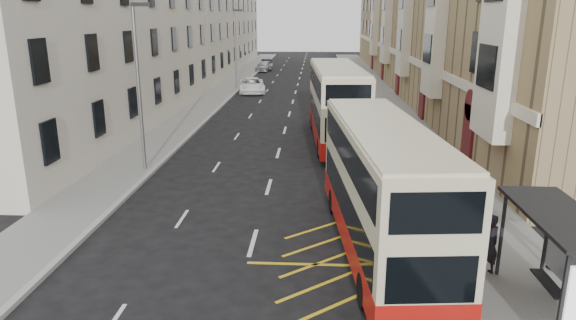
# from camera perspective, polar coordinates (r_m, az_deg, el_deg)

# --- Properties ---
(ground) EXTENTS (200.00, 200.00, 0.00)m
(ground) POSITION_cam_1_polar(r_m,az_deg,el_deg) (14.50, -5.91, -15.81)
(ground) COLOR black
(ground) RESTS_ON ground
(pavement_right) EXTENTS (4.00, 120.00, 0.15)m
(pavement_right) POSITION_cam_1_polar(r_m,az_deg,el_deg) (43.24, 11.00, 5.53)
(pavement_right) COLOR slate
(pavement_right) RESTS_ON ground
(pavement_left) EXTENTS (3.00, 120.00, 0.15)m
(pavement_left) POSITION_cam_1_polar(r_m,az_deg,el_deg) (43.90, -9.58, 5.75)
(pavement_left) COLOR slate
(pavement_left) RESTS_ON ground
(kerb_right) EXTENTS (0.25, 120.00, 0.15)m
(kerb_right) POSITION_cam_1_polar(r_m,az_deg,el_deg) (43.01, 8.35, 5.60)
(kerb_right) COLOR #999993
(kerb_right) RESTS_ON ground
(kerb_left) EXTENTS (0.25, 120.00, 0.15)m
(kerb_left) POSITION_cam_1_polar(r_m,az_deg,el_deg) (43.60, -7.64, 5.76)
(kerb_left) COLOR #999993
(kerb_left) RESTS_ON ground
(road_markings) EXTENTS (10.00, 110.00, 0.01)m
(road_markings) POSITION_cam_1_polar(r_m,az_deg,el_deg) (57.71, 1.06, 8.27)
(road_markings) COLOR silver
(road_markings) RESTS_ON ground
(terrace_right) EXTENTS (10.75, 79.00, 15.25)m
(terrace_right) POSITION_cam_1_polar(r_m,az_deg,el_deg) (58.95, 16.26, 15.15)
(terrace_right) COLOR #957C56
(terrace_right) RESTS_ON ground
(terrace_left) EXTENTS (9.18, 79.00, 13.25)m
(terrace_left) POSITION_cam_1_polar(r_m,az_deg,el_deg) (59.74, -12.30, 14.45)
(terrace_left) COLOR beige
(terrace_left) RESTS_ON ground
(bus_shelter) EXTENTS (1.65, 4.25, 2.70)m
(bus_shelter) POSITION_cam_1_polar(r_m,az_deg,el_deg) (14.40, 28.86, -8.49)
(bus_shelter) COLOR black
(bus_shelter) RESTS_ON pavement_right
(guard_railing) EXTENTS (0.06, 6.56, 1.01)m
(guard_railing) POSITION_cam_1_polar(r_m,az_deg,el_deg) (19.59, 15.21, -4.84)
(guard_railing) COLOR #AE311F
(guard_railing) RESTS_ON pavement_right
(street_lamp_near) EXTENTS (0.93, 0.18, 8.00)m
(street_lamp_near) POSITION_cam_1_polar(r_m,az_deg,el_deg) (25.78, -16.20, 8.64)
(street_lamp_near) COLOR slate
(street_lamp_near) RESTS_ON pavement_left
(street_lamp_far) EXTENTS (0.93, 0.18, 8.00)m
(street_lamp_far) POSITION_cam_1_polar(r_m,az_deg,el_deg) (54.91, -5.84, 12.66)
(street_lamp_far) COLOR slate
(street_lamp_far) RESTS_ON pavement_left
(double_decker_front) EXTENTS (3.43, 10.93, 4.29)m
(double_decker_front) POSITION_cam_1_polar(r_m,az_deg,el_deg) (16.86, 10.34, -3.12)
(double_decker_front) COLOR beige
(double_decker_front) RESTS_ON ground
(double_decker_rear) EXTENTS (3.38, 11.84, 4.67)m
(double_decker_rear) POSITION_cam_1_polar(r_m,az_deg,el_deg) (31.55, 5.39, 6.25)
(double_decker_rear) COLOR beige
(double_decker_rear) RESTS_ON ground
(pedestrian_near) EXTENTS (0.80, 0.66, 1.89)m
(pedestrian_near) POSITION_cam_1_polar(r_m,az_deg,el_deg) (16.35, 21.38, -8.72)
(pedestrian_near) COLOR black
(pedestrian_near) RESTS_ON pavement_right
(pedestrian_mid) EXTENTS (1.12, 1.00, 1.90)m
(pedestrian_mid) POSITION_cam_1_polar(r_m,az_deg,el_deg) (17.63, 28.40, -7.77)
(pedestrian_mid) COLOR black
(pedestrian_mid) RESTS_ON pavement_right
(pedestrian_far) EXTENTS (1.19, 0.69, 1.90)m
(pedestrian_far) POSITION_cam_1_polar(r_m,az_deg,el_deg) (20.07, 17.09, -3.76)
(pedestrian_far) COLOR black
(pedestrian_far) RESTS_ON pavement_right
(white_van) EXTENTS (3.30, 5.74, 1.51)m
(white_van) POSITION_cam_1_polar(r_m,az_deg,el_deg) (52.32, -4.05, 8.28)
(white_van) COLOR white
(white_van) RESTS_ON ground
(car_silver) EXTENTS (2.43, 4.54, 1.47)m
(car_silver) POSITION_cam_1_polar(r_m,az_deg,el_deg) (72.64, -2.67, 10.39)
(car_silver) COLOR #A7AAAF
(car_silver) RESTS_ON ground
(car_dark) EXTENTS (1.97, 4.33, 1.38)m
(car_dark) POSITION_cam_1_polar(r_m,az_deg,el_deg) (75.99, -2.41, 10.60)
(car_dark) COLOR black
(car_dark) RESTS_ON ground
(car_red) EXTENTS (2.55, 5.33, 1.50)m
(car_red) POSITION_cam_1_polar(r_m,az_deg,el_deg) (72.50, 5.41, 10.34)
(car_red) COLOR #AF0903
(car_red) RESTS_ON ground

